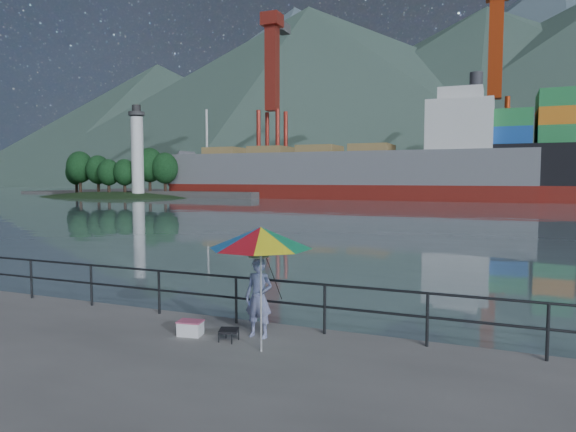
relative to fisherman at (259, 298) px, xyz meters
The scene contains 10 objects.
harbor_water 129.00m from the fisherman, 90.83° to the left, with size 500.00×280.00×0.00m, color slate.
far_dock 92.35m from the fisherman, 84.95° to the left, with size 200.00×40.00×0.40m, color #514F4C.
guardrail 2.01m from the fisherman, 159.87° to the left, with size 22.00×0.06×1.03m.
lighthouse_islet 83.36m from the fisherman, 132.99° to the left, with size 48.00×26.40×19.20m.
fisherman is the anchor object (origin of this frame).
beach_umbrella 1.54m from the fisherman, 61.57° to the right, with size 2.34×2.34×2.26m.
folding_stool 0.91m from the fisherman, 132.44° to the right, with size 0.46×0.46×0.23m.
cooler_bag 1.52m from the fisherman, 161.81° to the right, with size 0.46×0.31×0.27m, color white.
fishing_rod 1.43m from the fisherman, 98.75° to the left, with size 0.02×0.02×2.22m, color black.
bulk_carrier 71.95m from the fisherman, 104.07° to the left, with size 57.29×9.92×14.50m.
Camera 1 is at (6.16, -7.91, 3.14)m, focal length 32.00 mm.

